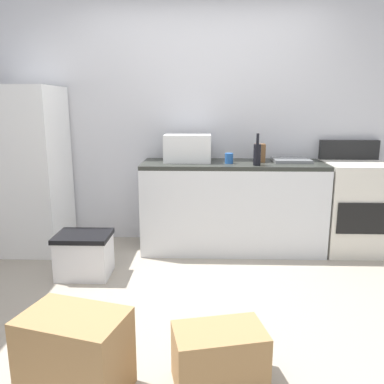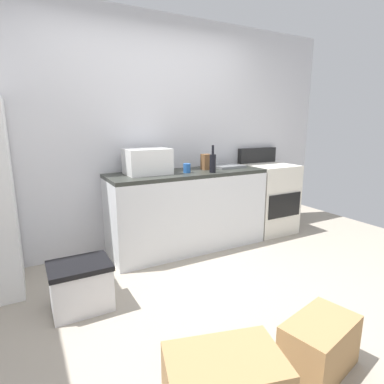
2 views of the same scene
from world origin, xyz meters
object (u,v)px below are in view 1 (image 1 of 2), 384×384
object	(u,v)px
cardboard_box_medium	(75,354)
knife_block	(260,153)
refrigerator	(28,170)
wine_bottle	(257,154)
stove_oven	(353,206)
cardboard_box_large	(219,357)
storage_bin	(84,255)
microwave	(188,148)
coffee_mug	(229,158)

from	to	relation	value
cardboard_box_medium	knife_block	bearing A→B (deg)	60.85
refrigerator	knife_block	xyz separation A→B (m)	(2.32, 0.08, 0.17)
refrigerator	wine_bottle	xyz separation A→B (m)	(2.26, -0.15, 0.19)
refrigerator	stove_oven	bearing A→B (deg)	0.97
cardboard_box_large	storage_bin	bearing A→B (deg)	130.25
wine_bottle	cardboard_box_medium	world-z (taller)	wine_bottle
stove_oven	cardboard_box_medium	xyz separation A→B (m)	(-2.15, -2.12, -0.25)
microwave	coffee_mug	world-z (taller)	microwave
refrigerator	cardboard_box_medium	world-z (taller)	refrigerator
coffee_mug	wine_bottle	bearing A→B (deg)	-25.94
wine_bottle	coffee_mug	xyz separation A→B (m)	(-0.25, 0.12, -0.06)
cardboard_box_medium	storage_bin	bearing A→B (deg)	105.22
coffee_mug	knife_block	distance (m)	0.33
microwave	wine_bottle	bearing A→B (deg)	-20.73
wine_bottle	cardboard_box_large	bearing A→B (deg)	-102.51
refrigerator	knife_block	size ratio (longest dim) A/B	9.08
refrigerator	microwave	bearing A→B (deg)	3.62
knife_block	storage_bin	bearing A→B (deg)	-154.85
storage_bin	wine_bottle	bearing A→B (deg)	18.53
refrigerator	stove_oven	world-z (taller)	refrigerator
microwave	storage_bin	xyz separation A→B (m)	(-0.86, -0.76, -0.84)
refrigerator	stove_oven	xyz separation A→B (m)	(3.27, 0.06, -0.35)
cardboard_box_large	cardboard_box_medium	xyz separation A→B (m)	(-0.74, -0.09, 0.06)
microwave	refrigerator	bearing A→B (deg)	-176.38
knife_block	stove_oven	bearing A→B (deg)	-1.63
knife_block	cardboard_box_medium	xyz separation A→B (m)	(-1.20, -2.15, -0.77)
wine_bottle	cardboard_box_large	distance (m)	2.06
stove_oven	wine_bottle	bearing A→B (deg)	-168.57
microwave	cardboard_box_medium	world-z (taller)	microwave
stove_oven	coffee_mug	bearing A→B (deg)	-176.34
refrigerator	wine_bottle	world-z (taller)	refrigerator
coffee_mug	cardboard_box_medium	bearing A→B (deg)	-113.50
microwave	storage_bin	world-z (taller)	microwave
stove_oven	coffee_mug	world-z (taller)	stove_oven
microwave	cardboard_box_large	size ratio (longest dim) A/B	0.97
stove_oven	cardboard_box_large	bearing A→B (deg)	-124.83
cardboard_box_large	microwave	bearing A→B (deg)	96.96
knife_block	wine_bottle	bearing A→B (deg)	-103.88
wine_bottle	cardboard_box_large	size ratio (longest dim) A/B	0.63
refrigerator	knife_block	bearing A→B (deg)	2.04
microwave	knife_block	size ratio (longest dim) A/B	2.56
wine_bottle	cardboard_box_medium	size ratio (longest dim) A/B	0.58
cardboard_box_medium	storage_bin	distance (m)	1.46
refrigerator	stove_oven	distance (m)	3.29
stove_oven	storage_bin	distance (m)	2.65
stove_oven	microwave	bearing A→B (deg)	178.43
stove_oven	cardboard_box_large	world-z (taller)	stove_oven
cardboard_box_large	storage_bin	distance (m)	1.73
wine_bottle	microwave	bearing A→B (deg)	159.27
cardboard_box_medium	storage_bin	xyz separation A→B (m)	(-0.38, 1.41, -0.03)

